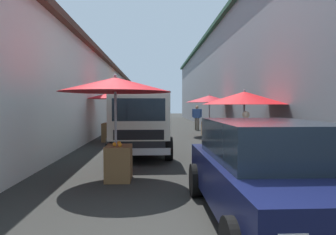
{
  "coord_description": "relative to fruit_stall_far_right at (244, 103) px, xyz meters",
  "views": [
    {
      "loc": [
        -2.68,
        0.56,
        1.68
      ],
      "look_at": [
        10.06,
        -0.04,
        1.16
      ],
      "focal_mm": 32.48,
      "sensor_mm": 36.0,
      "label": 1
    }
  ],
  "objects": [
    {
      "name": "fruit_stall_mid_lane",
      "position": [
        6.65,
        -0.09,
        0.04
      ],
      "size": [
        2.58,
        2.58,
        2.28
      ],
      "color": "#9E9EA3",
      "rests_on": "ground"
    },
    {
      "name": "building_right_concrete",
      "position": [
        8.7,
        -4.62,
        1.75
      ],
      "size": [
        49.8,
        7.5,
        6.99
      ],
      "color": "gray",
      "rests_on": "ground"
    },
    {
      "name": "delivery_truck",
      "position": [
        0.1,
        3.35,
        -0.71
      ],
      "size": [
        4.94,
        2.01,
        2.08
      ],
      "color": "black",
      "rests_on": "ground"
    },
    {
      "name": "parked_scooter",
      "position": [
        6.14,
        4.19,
        -1.3
      ],
      "size": [
        1.66,
        0.59,
        1.14
      ],
      "color": "black",
      "rests_on": "ground"
    },
    {
      "name": "hatchback_car",
      "position": [
        -5.51,
        1.28,
        -1.01
      ],
      "size": [
        3.92,
        1.93,
        1.45
      ],
      "color": "#0F1438",
      "rests_on": "ground"
    },
    {
      "name": "plastic_stool",
      "position": [
        -2.65,
        1.4,
        -1.42
      ],
      "size": [
        0.3,
        0.3,
        0.43
      ],
      "color": "red",
      "rests_on": "ground"
    },
    {
      "name": "fruit_stall_far_left",
      "position": [
        -2.92,
        3.77,
        0.15
      ],
      "size": [
        2.5,
        2.5,
        2.38
      ],
      "color": "#9E9EA3",
      "rests_on": "ground"
    },
    {
      "name": "fruit_stall_near_right",
      "position": [
        12.14,
        3.97,
        0.0
      ],
      "size": [
        2.13,
        2.13,
        2.29
      ],
      "color": "#9E9EA3",
      "rests_on": "ground"
    },
    {
      "name": "fruit_stall_far_right",
      "position": [
        0.0,
        0.0,
        0.0
      ],
      "size": [
        2.76,
        2.76,
        2.2
      ],
      "color": "#9E9EA3",
      "rests_on": "ground"
    },
    {
      "name": "vendor_in_shade",
      "position": [
        10.54,
        0.02,
        -0.8
      ],
      "size": [
        0.31,
        0.64,
        1.64
      ],
      "color": "#665B4C",
      "rests_on": "ground"
    },
    {
      "name": "vendor_by_crates",
      "position": [
        -1.28,
        0.32,
        -0.89
      ],
      "size": [
        0.53,
        0.41,
        1.51
      ],
      "color": "#665B4C",
      "rests_on": "ground"
    },
    {
      "name": "building_left_whitewash",
      "position": [
        8.7,
        9.36,
        0.53
      ],
      "size": [
        49.8,
        7.5,
        4.54
      ],
      "color": "silver",
      "rests_on": "ground"
    },
    {
      "name": "ground",
      "position": [
        6.45,
        2.37,
        -1.75
      ],
      "size": [
        90.0,
        90.0,
        0.0
      ],
      "primitive_type": "plane",
      "color": "#282826"
    },
    {
      "name": "fruit_stall_near_left",
      "position": [
        4.49,
        4.76,
        0.07
      ],
      "size": [
        2.66,
        2.66,
        2.39
      ],
      "color": "#9E9EA3",
      "rests_on": "ground"
    }
  ]
}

